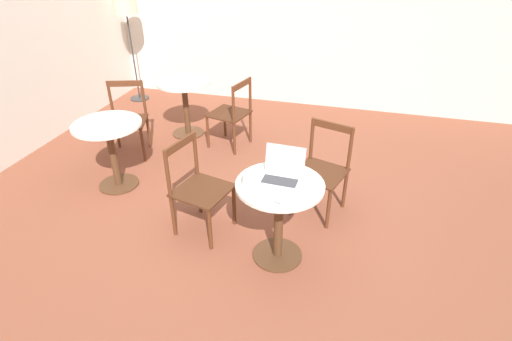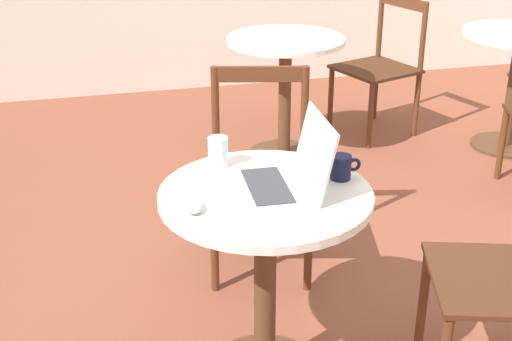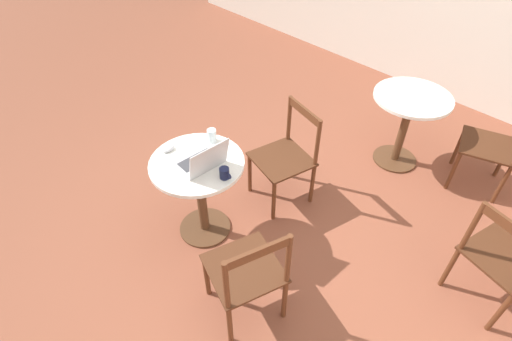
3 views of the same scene
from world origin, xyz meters
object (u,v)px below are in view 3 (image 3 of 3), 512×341
Objects in this scene: chair_near_right at (247,273)px; chair_mid_front at (502,259)px; chair_far_right at (494,146)px; drinking_glass at (212,136)px; cafe_table_far at (408,115)px; mouse at (168,149)px; laptop at (202,161)px; chair_near_back at (286,157)px; mug at (225,173)px; cafe_table_near at (199,182)px.

chair_near_right and chair_mid_front have the same top height.
chair_far_right reaches higher than drinking_glass.
mouse is at bearing -113.75° from cafe_table_far.
laptop is at bearing 12.74° from mouse.
chair_near_back is 1.00× the size of chair_mid_front.
mug is (0.09, -0.76, 0.35)m from chair_near_back.
cafe_table_near is 0.37m from drinking_glass.
chair_near_right is 2.55m from chair_far_right.
cafe_table_far is at bearing -161.10° from chair_far_right.
laptop reaches higher than cafe_table_near.
mouse reaches higher than cafe_table_far.
mouse reaches higher than cafe_table_near.
chair_near_back and chair_mid_front have the same top height.
cafe_table_far is 2.24× the size of laptop.
mouse is at bearing -152.83° from chair_mid_front.
mouse is 0.54m from mug.
chair_near_right and chair_near_back have the same top height.
cafe_table_near is 2.24× the size of laptop.
chair_near_right is (0.16, -2.23, -0.10)m from cafe_table_far.
drinking_glass is at bearing -113.58° from cafe_table_far.
cafe_table_near is 0.84× the size of chair_far_right.
chair_far_right is at bearing 54.53° from mouse.
drinking_glass is (-0.18, 0.24, 0.00)m from laptop.
chair_mid_front is at bearing 21.57° from drinking_glass.
chair_mid_front reaches higher than drinking_glass.
laptop reaches higher than cafe_table_far.
cafe_table_near is at bearing -178.60° from laptop.
chair_far_right is (0.74, 0.25, -0.10)m from cafe_table_far.
chair_near_right reaches higher than mouse.
chair_near_back is 1.87m from chair_far_right.
cafe_table_far is at bearing 73.71° from laptop.
laptop reaches higher than chair_near_right.
mouse is (-0.90, -2.05, 0.22)m from cafe_table_far.
chair_far_right is 2.85m from mouse.
chair_far_right is 8.32× the size of drinking_glass.
cafe_table_far is 0.84× the size of chair_near_right.
mug is at bearing -27.87° from drinking_glass.
mouse is (-1.06, 0.18, 0.32)m from chair_near_right.
cafe_table_near is at bearing 162.51° from chair_near_right.
laptop reaches higher than chair_mid_front.
mug is at bearing 7.61° from cafe_table_near.
mouse is 0.92× the size of drinking_glass.
mouse is (-0.44, -0.86, 0.32)m from chair_near_back.
mug reaches higher than cafe_table_far.
laptop is at bearing -52.91° from drinking_glass.
chair_far_right is at bearing 50.20° from chair_near_back.
chair_near_back is 1.75m from chair_mid_front.
chair_mid_front is at bearing 31.50° from mug.
cafe_table_near is at bearing -103.38° from chair_near_back.
mug is (0.21, 0.04, -0.01)m from laptop.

